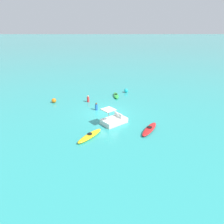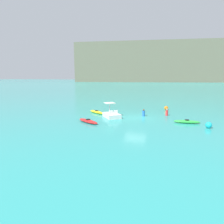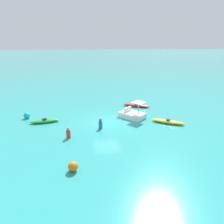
{
  "view_description": "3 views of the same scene",
  "coord_description": "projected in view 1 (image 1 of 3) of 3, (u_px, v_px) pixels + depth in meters",
  "views": [
    {
      "loc": [
        -20.28,
        -0.31,
        8.69
      ],
      "look_at": [
        -1.6,
        -0.52,
        0.73
      ],
      "focal_mm": 31.76,
      "sensor_mm": 36.0,
      "label": 1
    },
    {
      "loc": [
        4.03,
        -22.36,
        4.72
      ],
      "look_at": [
        -2.98,
        0.31,
        0.47
      ],
      "focal_mm": 31.67,
      "sensor_mm": 36.0,
      "label": 2
    },
    {
      "loc": [
        3.04,
        16.22,
        6.76
      ],
      "look_at": [
        -0.69,
        -0.78,
        0.69
      ],
      "focal_mm": 30.92,
      "sensor_mm": 36.0,
      "label": 3
    }
  ],
  "objects": [
    {
      "name": "person_near_shore",
      "position": [
        88.0,
        99.0,
        25.04
      ],
      "size": [
        0.44,
        0.44,
        0.88
      ],
      "color": "red",
      "rests_on": "ground_plane"
    },
    {
      "name": "kayak_yellow",
      "position": [
        90.0,
        136.0,
        16.97
      ],
      "size": [
        2.8,
        2.24,
        0.37
      ],
      "color": "yellow",
      "rests_on": "ground_plane"
    },
    {
      "name": "buoy_cyan",
      "position": [
        126.0,
        91.0,
        28.74
      ],
      "size": [
        0.58,
        0.58,
        0.58
      ],
      "primitive_type": "sphere",
      "color": "#19B7C6",
      "rests_on": "ground_plane"
    },
    {
      "name": "buoy_orange",
      "position": [
        54.0,
        101.0,
        24.82
      ],
      "size": [
        0.58,
        0.58,
        0.58
      ],
      "primitive_type": "sphere",
      "color": "orange",
      "rests_on": "ground_plane"
    },
    {
      "name": "ground_plane",
      "position": [
        107.0,
        112.0,
        22.06
      ],
      "size": [
        600.0,
        600.0,
        0.0
      ],
      "primitive_type": "plane",
      "color": "teal"
    },
    {
      "name": "pedal_boat_white",
      "position": [
        114.0,
        120.0,
        19.43
      ],
      "size": [
        2.66,
        2.81,
        1.68
      ],
      "color": "white",
      "rests_on": "ground_plane"
    },
    {
      "name": "person_by_kayaks",
      "position": [
        96.0,
        107.0,
        22.58
      ],
      "size": [
        0.42,
        0.42,
        0.88
      ],
      "color": "blue",
      "rests_on": "ground_plane"
    },
    {
      "name": "kayak_red",
      "position": [
        149.0,
        129.0,
        18.1
      ],
      "size": [
        2.98,
        2.17,
        0.37
      ],
      "color": "red",
      "rests_on": "ground_plane"
    },
    {
      "name": "kayak_green",
      "position": [
        116.0,
        95.0,
        27.11
      ],
      "size": [
        2.64,
        0.83,
        0.37
      ],
      "color": "green",
      "rests_on": "ground_plane"
    }
  ]
}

